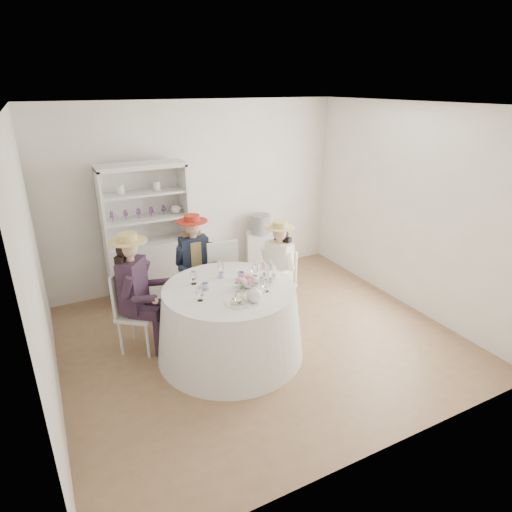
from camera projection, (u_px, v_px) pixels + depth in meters
name	position (u px, v px, depth m)	size (l,w,h in m)	color
ground	(260.00, 338.00, 5.24)	(4.50, 4.50, 0.00)	brown
ceiling	(261.00, 105.00, 4.23)	(4.50, 4.50, 0.00)	white
wall_back	(199.00, 195.00, 6.38)	(4.50, 4.50, 0.00)	silver
wall_front	(388.00, 315.00, 3.08)	(4.50, 4.50, 0.00)	silver
wall_left	(35.00, 271.00, 3.79)	(4.50, 4.50, 0.00)	silver
wall_right	(410.00, 209.00, 5.68)	(4.50, 4.50, 0.00)	silver
tea_table	(230.00, 321.00, 4.80)	(1.66, 1.66, 0.84)	white
hutch	(149.00, 252.00, 6.02)	(1.15, 0.44, 1.94)	silver
side_table	(260.00, 253.00, 6.94)	(0.43, 0.43, 0.68)	silver
hatbox	(261.00, 224.00, 6.76)	(0.31, 0.31, 0.31)	black
guest_left	(135.00, 287.00, 4.74)	(0.61, 0.58, 1.42)	silver
guest_mid	(195.00, 260.00, 5.53)	(0.50, 0.52, 1.37)	silver
guest_right	(278.00, 264.00, 5.50)	(0.55, 0.50, 1.30)	silver
spare_chair	(220.00, 273.00, 5.68)	(0.45, 0.45, 1.04)	silver
teacup_a	(205.00, 287.00, 4.59)	(0.08, 0.08, 0.07)	white
teacup_b	(221.00, 275.00, 4.87)	(0.06, 0.06, 0.06)	white
teacup_c	(241.00, 276.00, 4.85)	(0.09, 0.09, 0.07)	white
flower_bowl	(250.00, 284.00, 4.66)	(0.22, 0.22, 0.06)	white
flower_arrangement	(247.00, 280.00, 4.61)	(0.19, 0.19, 0.07)	pink
table_teapot	(255.00, 295.00, 4.32)	(0.22, 0.16, 0.17)	white
sandwich_plate	(239.00, 302.00, 4.31)	(0.27, 0.27, 0.06)	white
cupcake_stand	(268.00, 274.00, 4.78)	(0.24, 0.24, 0.22)	white
stemware_set	(229.00, 281.00, 4.62)	(0.85, 0.88, 0.15)	white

